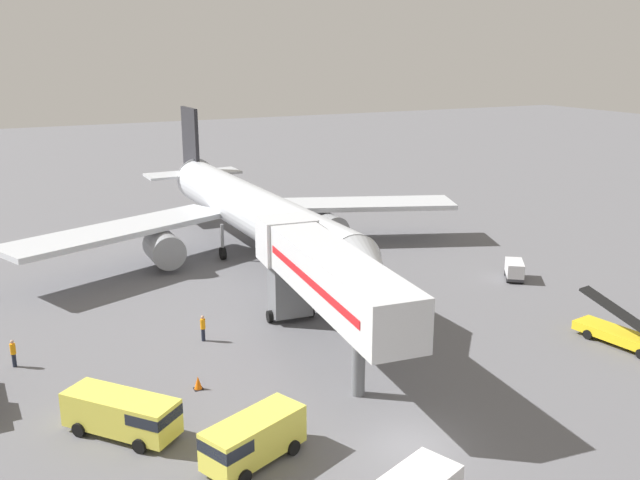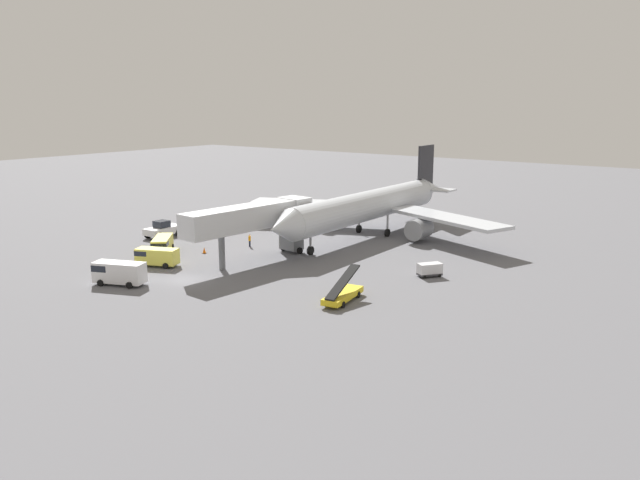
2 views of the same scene
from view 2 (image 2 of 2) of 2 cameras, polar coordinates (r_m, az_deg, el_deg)
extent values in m
plane|color=slate|center=(68.22, -12.06, -3.50)|extent=(300.00, 300.00, 0.00)
cylinder|color=silver|center=(86.86, 4.14, 3.05)|extent=(4.56, 32.87, 4.02)
cone|color=silver|center=(72.05, -3.48, 1.13)|extent=(4.00, 3.95, 3.94)
cone|color=silver|center=(103.73, 9.76, 4.59)|extent=(3.92, 6.11, 3.82)
cube|color=#232328|center=(101.95, 9.46, 6.57)|extent=(0.44, 4.75, 6.43)
cube|color=silver|center=(100.94, 10.52, 4.47)|extent=(4.88, 3.53, 0.24)
cube|color=silver|center=(103.05, 8.08, 4.71)|extent=(4.88, 3.53, 0.24)
cube|color=silver|center=(84.48, 11.22, 1.95)|extent=(19.22, 11.18, 0.44)
cube|color=silver|center=(94.98, -0.50, 3.33)|extent=(19.14, 11.69, 0.44)
cylinder|color=gray|center=(85.03, 8.88, 0.98)|extent=(2.77, 3.57, 2.71)
cylinder|color=gray|center=(92.45, 0.66, 2.04)|extent=(2.77, 3.57, 2.71)
cylinder|color=gray|center=(76.87, -0.86, -0.03)|extent=(0.28, 0.28, 2.55)
cylinder|color=black|center=(77.15, -0.86, -0.96)|extent=(0.37, 1.11, 1.10)
cylinder|color=gray|center=(87.82, 6.07, 1.47)|extent=(0.28, 0.28, 2.55)
cylinder|color=black|center=(88.07, 6.05, 0.65)|extent=(0.37, 1.11, 1.10)
cylinder|color=gray|center=(90.13, 3.51, 1.80)|extent=(0.28, 0.28, 2.55)
cylinder|color=black|center=(90.37, 3.50, 1.00)|extent=(0.37, 1.11, 1.10)
cube|color=silver|center=(72.38, -6.96, 1.95)|extent=(4.41, 15.98, 2.70)
cube|color=red|center=(73.51, -7.75, 2.09)|extent=(1.23, 13.20, 0.44)
cube|color=silver|center=(78.16, -2.30, 2.81)|extent=(3.69, 3.10, 2.84)
cube|color=#232833|center=(79.05, -1.65, 3.10)|extent=(3.31, 0.54, 0.90)
cube|color=slate|center=(78.33, -2.59, 0.48)|extent=(2.70, 2.02, 3.61)
cylinder|color=black|center=(79.69, -3.31, -0.65)|extent=(0.37, 0.82, 0.80)
cylinder|color=black|center=(77.76, -1.82, -0.97)|extent=(0.37, 0.82, 0.80)
cylinder|color=slate|center=(71.06, -8.79, -1.06)|extent=(0.70, 0.70, 4.01)
cube|color=white|center=(89.84, -13.86, 0.88)|extent=(2.60, 5.49, 0.88)
cube|color=#232833|center=(89.50, -14.01, 1.41)|extent=(1.74, 1.87, 0.90)
cylinder|color=black|center=(87.96, -14.19, 0.33)|extent=(0.45, 1.12, 1.10)
cylinder|color=black|center=(89.63, -15.15, 0.49)|extent=(0.45, 1.12, 1.10)
cylinder|color=black|center=(90.28, -12.54, 0.71)|extent=(0.45, 1.12, 1.10)
cylinder|color=black|center=(91.90, -13.51, 0.87)|extent=(0.45, 1.12, 1.10)
cube|color=yellow|center=(59.55, 2.05, -4.98)|extent=(2.65, 6.00, 0.55)
cube|color=black|center=(59.17, 2.06, -3.77)|extent=(1.89, 5.92, 2.03)
cylinder|color=black|center=(61.47, 2.05, -4.69)|extent=(0.31, 0.63, 0.60)
cylinder|color=black|center=(60.83, 3.45, -4.90)|extent=(0.31, 0.63, 0.60)
cylinder|color=black|center=(58.47, 0.60, -5.59)|extent=(0.31, 0.63, 0.60)
cylinder|color=black|center=(57.80, 2.06, -5.81)|extent=(0.31, 0.63, 0.60)
cube|color=#E5DB4C|center=(80.66, -13.94, -0.32)|extent=(5.02, 5.40, 1.65)
cube|color=#1E232D|center=(78.78, -14.18, -0.37)|extent=(2.59, 2.58, 0.53)
cylinder|color=black|center=(79.04, -13.47, -1.13)|extent=(0.70, 0.74, 0.68)
cylinder|color=black|center=(79.35, -14.76, -1.15)|extent=(0.70, 0.74, 0.68)
cylinder|color=black|center=(82.32, -13.11, -0.58)|extent=(0.70, 0.74, 0.68)
cylinder|color=black|center=(82.62, -14.34, -0.60)|extent=(0.70, 0.74, 0.68)
cube|color=#E5DB4C|center=(74.16, -14.39, -1.41)|extent=(5.06, 3.53, 1.74)
cube|color=#1E232D|center=(74.83, -15.49, -1.05)|extent=(2.12, 2.30, 0.56)
cylinder|color=black|center=(74.30, -15.67, -2.11)|extent=(0.75, 0.57, 0.68)
cylinder|color=black|center=(75.79, -15.03, -1.79)|extent=(0.75, 0.57, 0.68)
cylinder|color=black|center=(72.94, -13.66, -2.27)|extent=(0.75, 0.57, 0.68)
cylinder|color=black|center=(74.46, -13.05, -1.94)|extent=(0.75, 0.57, 0.68)
cube|color=white|center=(67.69, -17.54, -2.77)|extent=(5.58, 3.69, 2.06)
cube|color=#1E232D|center=(68.54, -18.83, -2.29)|extent=(2.27, 2.40, 0.66)
cylinder|color=black|center=(68.09, -19.06, -3.65)|extent=(0.76, 0.57, 0.68)
cylinder|color=black|center=(69.54, -18.23, -3.26)|extent=(0.76, 0.57, 0.68)
cylinder|color=black|center=(66.36, -16.71, -3.90)|extent=(0.76, 0.57, 0.68)
cylinder|color=black|center=(67.85, -15.92, -3.49)|extent=(0.76, 0.57, 0.68)
cube|color=#38383D|center=(68.78, 9.79, -3.02)|extent=(2.47, 2.77, 0.22)
cube|color=silver|center=(68.62, 9.81, -2.51)|extent=(2.47, 2.77, 1.05)
cylinder|color=black|center=(67.93, 9.35, -3.30)|extent=(0.31, 0.36, 0.36)
cylinder|color=black|center=(68.90, 8.92, -3.06)|extent=(0.31, 0.36, 0.36)
cylinder|color=black|center=(68.74, 10.66, -3.16)|extent=(0.31, 0.36, 0.36)
cylinder|color=black|center=(69.70, 10.21, -2.92)|extent=(0.31, 0.36, 0.36)
cylinder|color=#1E2333|center=(82.05, -6.32, -0.33)|extent=(0.30, 0.30, 0.79)
cylinder|color=orange|center=(81.90, -6.33, 0.15)|extent=(0.40, 0.40, 0.62)
sphere|color=tan|center=(81.81, -6.34, 0.45)|extent=(0.21, 0.21, 0.21)
cylinder|color=#1E2333|center=(90.20, -10.79, 0.68)|extent=(0.27, 0.27, 0.77)
cylinder|color=orange|center=(90.06, -10.81, 1.11)|extent=(0.35, 0.35, 0.61)
sphere|color=tan|center=(89.98, -10.82, 1.37)|extent=(0.21, 0.21, 0.21)
cube|color=black|center=(79.44, -10.32, -1.16)|extent=(0.48, 0.48, 0.03)
cone|color=orange|center=(79.36, -10.33, -0.91)|extent=(0.41, 0.41, 0.71)
camera|label=1|loc=(68.29, -36.88, 9.00)|focal=38.86mm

